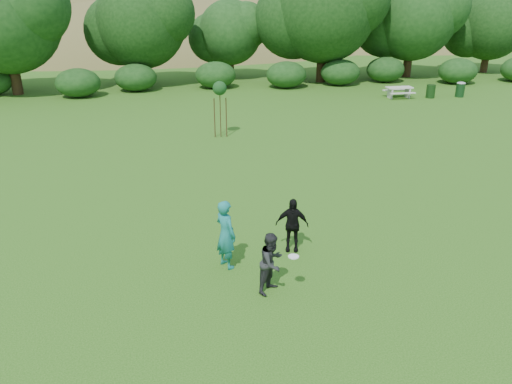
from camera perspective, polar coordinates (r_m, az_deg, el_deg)
ground at (r=13.77m, az=2.30°, el=-8.94°), size 120.00×120.00×0.00m
player_teal at (r=13.52m, az=-3.48°, el=-4.84°), size 0.77×0.86×1.96m
player_grey at (r=12.54m, az=1.83°, el=-8.07°), size 0.98×0.98×1.61m
player_black at (r=14.44m, az=4.13°, el=-3.76°), size 1.02×0.63×1.62m
trash_can_near at (r=37.38m, az=19.34°, el=10.80°), size 0.60×0.60×0.90m
frisbee at (r=12.30m, az=4.32°, el=-7.37°), size 0.27×0.27×0.03m
sapling at (r=25.41m, az=-4.17°, el=11.57°), size 0.70×0.70×2.85m
picnic_table at (r=36.67m, az=16.04°, el=11.09°), size 1.80×1.48×0.76m
trash_can_lidded at (r=38.44m, az=22.31°, el=10.83°), size 0.60×0.60×1.05m
hillside at (r=82.20m, az=-8.83°, el=8.65°), size 150.00×72.00×52.00m
tree_row at (r=40.64m, az=-2.25°, el=19.13°), size 53.92×10.38×9.62m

